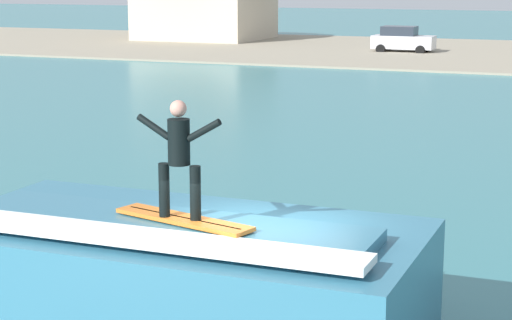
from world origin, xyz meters
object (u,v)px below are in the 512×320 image
at_px(wave_crest, 178,276).
at_px(car_near_shore, 402,40).
at_px(surfboard, 183,219).
at_px(surfer, 179,153).

height_order(wave_crest, car_near_shore, wave_crest).
relative_size(surfboard, surfer, 1.36).
xyz_separation_m(wave_crest, surfer, (0.28, -0.45, 2.03)).
distance_m(surfer, car_near_shore, 52.29).
bearing_deg(surfboard, car_near_shore, 99.48).
bearing_deg(surfboard, surfer, -119.92).
relative_size(surfer, car_near_shore, 0.41).
distance_m(wave_crest, surfboard, 1.15).
height_order(surfer, car_near_shore, surfer).
height_order(wave_crest, surfboard, surfboard).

